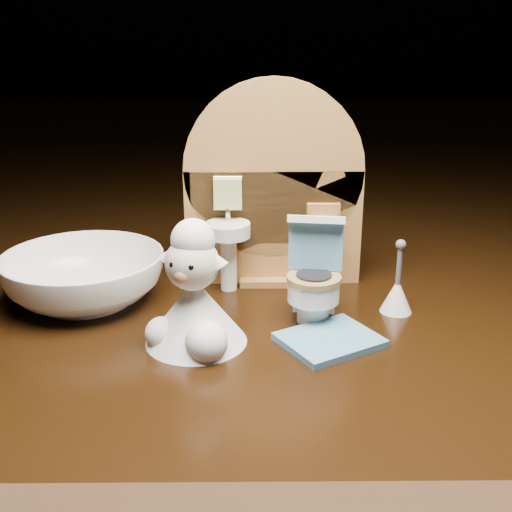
# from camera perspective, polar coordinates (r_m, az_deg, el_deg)

# --- Properties ---
(backdrop_panel) EXTENTS (0.13, 0.05, 0.15)m
(backdrop_panel) POSITION_cam_1_polar(r_m,az_deg,el_deg) (0.47, 1.46, 5.31)
(backdrop_panel) COLOR #A77038
(backdrop_panel) RESTS_ON ground
(toy_toilet) EXTENTS (0.04, 0.05, 0.07)m
(toy_toilet) POSITION_cam_1_polar(r_m,az_deg,el_deg) (0.42, 5.21, -2.24)
(toy_toilet) COLOR white
(toy_toilet) RESTS_ON ground
(bath_mat) EXTENTS (0.07, 0.07, 0.00)m
(bath_mat) POSITION_cam_1_polar(r_m,az_deg,el_deg) (0.40, 6.55, -7.43)
(bath_mat) COLOR teal
(bath_mat) RESTS_ON ground
(toilet_brush) EXTENTS (0.02, 0.02, 0.05)m
(toilet_brush) POSITION_cam_1_polar(r_m,az_deg,el_deg) (0.44, 12.42, -3.23)
(toilet_brush) COLOR white
(toilet_brush) RESTS_ON ground
(plush_lamb) EXTENTS (0.06, 0.06, 0.08)m
(plush_lamb) POSITION_cam_1_polar(r_m,az_deg,el_deg) (0.39, -5.52, -4.03)
(plush_lamb) COLOR white
(plush_lamb) RESTS_ON ground
(ceramic_bowl) EXTENTS (0.14, 0.14, 0.04)m
(ceramic_bowl) POSITION_cam_1_polar(r_m,az_deg,el_deg) (0.46, -15.04, -1.92)
(ceramic_bowl) COLOR white
(ceramic_bowl) RESTS_ON ground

